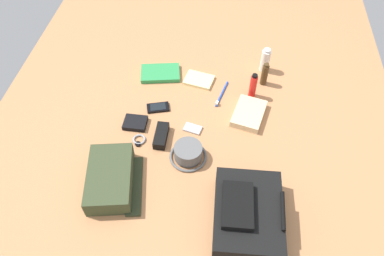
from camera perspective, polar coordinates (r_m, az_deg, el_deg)
ground_plane at (r=1.76m, az=0.00°, el=-1.07°), size 2.64×2.02×0.02m
backpack at (r=1.48m, az=8.62°, el=-13.12°), size 0.36×0.28×0.13m
toiletry_pouch at (r=1.59m, az=-12.50°, el=-7.71°), size 0.33×0.27×0.09m
bucket_hat at (r=1.64m, az=-0.64°, el=-3.93°), size 0.17×0.17×0.07m
toothpaste_tube at (r=2.06m, az=11.36°, el=10.33°), size 0.05×0.05×0.14m
cologne_bottle at (r=1.98m, az=11.26°, el=8.22°), size 0.03×0.03×0.13m
sunscreen_spray at (r=1.89m, az=9.51°, el=6.49°), size 0.04×0.04×0.15m
paperback_novel at (r=2.03m, az=-4.96°, el=8.51°), size 0.17×0.23×0.02m
cell_phone at (r=1.86m, az=-5.32°, el=3.21°), size 0.09×0.12×0.01m
media_player at (r=1.76m, az=-0.04°, el=-0.07°), size 0.07×0.09×0.01m
wristwatch at (r=1.74m, az=-8.28°, el=-1.89°), size 0.07×0.06×0.01m
toothbrush at (r=1.92m, az=4.59°, el=5.16°), size 0.19×0.06×0.02m
wallet at (r=1.80m, az=-8.84°, el=0.80°), size 0.09×0.11×0.02m
notepad at (r=1.99m, az=1.09°, el=7.52°), size 0.14×0.17×0.02m
folded_towel at (r=1.83m, az=8.87°, el=2.23°), size 0.23×0.18×0.04m
sunglasses_case at (r=1.72m, az=-4.83°, el=-1.19°), size 0.14×0.06×0.04m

